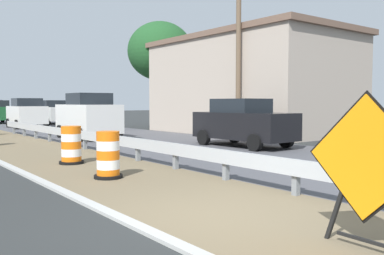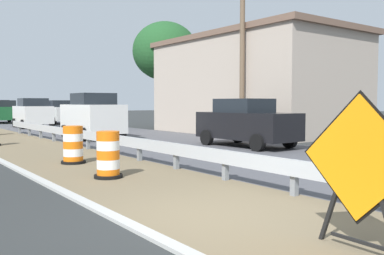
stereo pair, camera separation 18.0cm
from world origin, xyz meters
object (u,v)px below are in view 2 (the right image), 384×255
object	(u,v)px
warning_sign_diamond	(358,165)
car_trailing_far_lane	(92,116)
car_lead_near_lane	(33,113)
car_mid_far_lane	(246,123)
car_trailing_near_lane	(60,112)
traffic_barrel_nearest	(108,157)
car_distant_b	(3,112)
car_distant_a	(1,109)
traffic_barrel_close	(73,146)
utility_pole_near	(242,44)

from	to	relation	value
warning_sign_diamond	car_trailing_far_lane	bearing A→B (deg)	-101.85
car_lead_near_lane	car_mid_far_lane	bearing A→B (deg)	-167.77
warning_sign_diamond	car_lead_near_lane	xyz separation A→B (m)	(4.05, 28.01, -0.00)
car_trailing_near_lane	car_mid_far_lane	world-z (taller)	car_trailing_near_lane
traffic_barrel_nearest	car_distant_b	xyz separation A→B (m)	(4.22, 30.28, 0.49)
car_trailing_near_lane	car_distant_b	size ratio (longest dim) A/B	1.00
car_trailing_near_lane	car_distant_a	bearing A→B (deg)	-178.62
car_trailing_near_lane	car_distant_b	xyz separation A→B (m)	(-3.49, 4.39, 0.00)
warning_sign_diamond	traffic_barrel_close	distance (m)	9.11
car_distant_b	car_trailing_near_lane	bearing A→B (deg)	-143.03
traffic_barrel_close	car_lead_near_lane	size ratio (longest dim) A/B	0.27
warning_sign_diamond	car_lead_near_lane	size ratio (longest dim) A/B	0.47
car_trailing_far_lane	car_distant_a	bearing A→B (deg)	-4.21
traffic_barrel_nearest	car_distant_b	size ratio (longest dim) A/B	0.25
car_lead_near_lane	car_trailing_far_lane	world-z (taller)	car_trailing_far_lane
traffic_barrel_nearest	car_mid_far_lane	bearing A→B (deg)	23.12
car_trailing_far_lane	car_distant_b	distance (m)	19.65
warning_sign_diamond	car_distant_a	xyz separation A→B (m)	(7.31, 53.21, 0.01)
traffic_barrel_close	car_distant_b	distance (m)	27.78
warning_sign_diamond	car_distant_a	size ratio (longest dim) A/B	0.47
traffic_barrel_nearest	traffic_barrel_close	xyz separation A→B (m)	(0.20, 2.79, -0.00)
car_lead_near_lane	traffic_barrel_nearest	bearing A→B (deg)	170.88
warning_sign_diamond	car_distant_b	world-z (taller)	car_distant_b
traffic_barrel_nearest	car_trailing_far_lane	distance (m)	11.42
utility_pole_near	car_distant_a	bearing A→B (deg)	92.95
car_lead_near_lane	car_trailing_near_lane	size ratio (longest dim) A/B	0.91
traffic_barrel_nearest	car_lead_near_lane	bearing A→B (deg)	78.71
car_distant_b	utility_pole_near	bearing A→B (deg)	-168.89
warning_sign_diamond	car_trailing_near_lane	bearing A→B (deg)	-102.03
warning_sign_diamond	car_lead_near_lane	bearing A→B (deg)	-97.26
car_trailing_near_lane	car_mid_far_lane	bearing A→B (deg)	0.77
car_mid_far_lane	car_trailing_far_lane	bearing A→B (deg)	-156.07
car_lead_near_lane	utility_pole_near	size ratio (longest dim) A/B	0.46
car_mid_far_lane	utility_pole_near	distance (m)	4.88
warning_sign_diamond	utility_pole_near	world-z (taller)	utility_pole_near
utility_pole_near	car_distant_b	bearing A→B (deg)	102.60
warning_sign_diamond	utility_pole_near	bearing A→B (deg)	-127.06
car_mid_far_lane	car_distant_b	distance (m)	27.24
traffic_barrel_close	traffic_barrel_nearest	bearing A→B (deg)	-94.02
car_lead_near_lane	utility_pole_near	distance (m)	17.21
warning_sign_diamond	utility_pole_near	distance (m)	15.71
traffic_barrel_nearest	car_trailing_near_lane	distance (m)	27.02
car_trailing_near_lane	utility_pole_near	world-z (taller)	utility_pole_near
car_mid_far_lane	car_trailing_far_lane	world-z (taller)	car_trailing_far_lane
car_trailing_near_lane	car_distant_a	world-z (taller)	car_distant_a
car_trailing_near_lane	traffic_barrel_close	bearing A→B (deg)	-16.99
warning_sign_diamond	traffic_barrel_close	world-z (taller)	warning_sign_diamond
warning_sign_diamond	car_distant_a	world-z (taller)	car_distant_a
traffic_barrel_nearest	car_distant_a	size ratio (longest dim) A/B	0.27
traffic_barrel_close	car_trailing_far_lane	xyz separation A→B (m)	(3.94, 7.83, 0.62)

